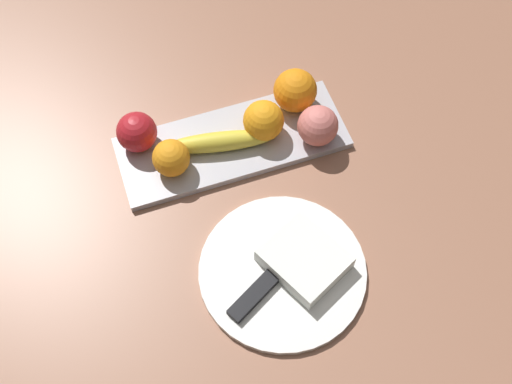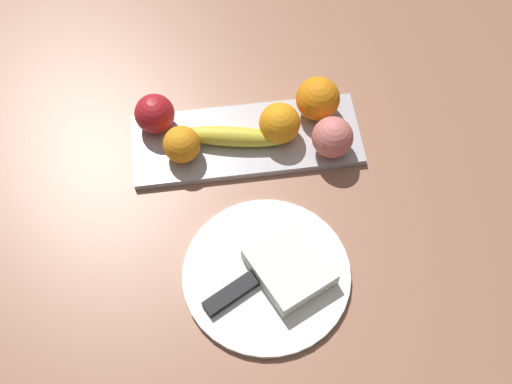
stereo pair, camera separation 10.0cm
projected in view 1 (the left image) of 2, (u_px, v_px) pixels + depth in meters
ground_plane at (254, 146)px, 1.10m from camera, size 2.40×2.40×0.00m
fruit_tray at (232, 143)px, 1.09m from camera, size 0.38×0.14×0.01m
apple at (137, 132)px, 1.05m from camera, size 0.07×0.07×0.07m
banana at (219, 142)px, 1.06m from camera, size 0.19×0.07×0.03m
orange_near_apple at (295, 91)px, 1.09m from camera, size 0.07×0.07×0.07m
orange_near_banana at (171, 158)px, 1.03m from camera, size 0.06×0.06×0.06m
orange_center at (264, 121)px, 1.06m from camera, size 0.07×0.07×0.07m
peach at (318, 126)px, 1.06m from camera, size 0.07×0.07×0.07m
dinner_plate at (282, 271)px, 0.98m from camera, size 0.25×0.25×0.01m
folded_napkin at (303, 259)px, 0.97m from camera, size 0.14×0.14×0.03m
knife at (261, 289)px, 0.95m from camera, size 0.17×0.11×0.01m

